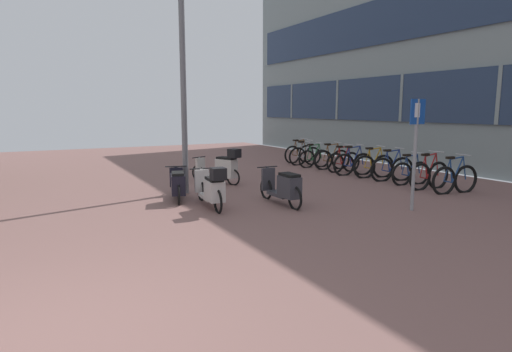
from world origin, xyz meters
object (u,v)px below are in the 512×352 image
at_px(bicycle_rack_05, 353,164).
at_px(bicycle_rack_07, 332,159).
at_px(bicycle_rack_04, 374,166).
at_px(bicycle_rack_03, 392,169).
at_px(bicycle_rack_02, 411,173).
at_px(bicycle_rack_09, 305,156).
at_px(scooter_far, 284,187).
at_px(parking_sign, 416,142).
at_px(bicycle_rack_06, 343,162).
at_px(bicycle_rack_00, 455,179).
at_px(bicycle_rack_01, 429,176).
at_px(bicycle_rack_08, 314,158).
at_px(lamp_post, 183,66).
at_px(bicycle_rack_10, 299,154).
at_px(scooter_extra, 212,188).
at_px(scooter_mid, 178,185).
at_px(scooter_near, 222,168).

distance_m(bicycle_rack_05, bicycle_rack_07, 1.41).
bearing_deg(bicycle_rack_04, bicycle_rack_03, -86.88).
height_order(bicycle_rack_02, bicycle_rack_09, bicycle_rack_09).
height_order(scooter_far, parking_sign, parking_sign).
bearing_deg(bicycle_rack_06, bicycle_rack_09, 92.52).
relative_size(bicycle_rack_00, bicycle_rack_04, 1.05).
height_order(bicycle_rack_01, bicycle_rack_07, bicycle_rack_01).
height_order(bicycle_rack_00, bicycle_rack_07, bicycle_rack_00).
bearing_deg(parking_sign, bicycle_rack_08, 71.64).
bearing_deg(lamp_post, bicycle_rack_02, -17.17).
bearing_deg(bicycle_rack_01, bicycle_rack_06, 89.48).
relative_size(bicycle_rack_00, bicycle_rack_06, 1.07).
distance_m(bicycle_rack_06, bicycle_rack_10, 2.78).
distance_m(bicycle_rack_07, bicycle_rack_08, 0.74).
relative_size(bicycle_rack_03, bicycle_rack_08, 1.07).
xyz_separation_m(bicycle_rack_00, bicycle_rack_06, (-0.06, 4.16, -0.02)).
bearing_deg(scooter_extra, bicycle_rack_02, 0.55).
distance_m(bicycle_rack_02, bicycle_rack_08, 4.17).
height_order(bicycle_rack_03, scooter_mid, bicycle_rack_03).
xyz_separation_m(scooter_mid, parking_sign, (3.96, -3.21, 1.04)).
distance_m(bicycle_rack_00, scooter_near, 6.02).
distance_m(bicycle_rack_01, parking_sign, 2.88).
xyz_separation_m(bicycle_rack_04, bicycle_rack_07, (0.04, 2.08, -0.01)).
height_order(scooter_extra, parking_sign, parking_sign).
relative_size(bicycle_rack_10, scooter_far, 0.78).
distance_m(bicycle_rack_05, bicycle_rack_08, 2.08).
bearing_deg(bicycle_rack_02, scooter_near, 149.90).
height_order(bicycle_rack_05, parking_sign, parking_sign).
bearing_deg(scooter_extra, scooter_mid, 109.26).
distance_m(bicycle_rack_10, lamp_post, 7.50).
relative_size(bicycle_rack_09, scooter_near, 0.79).
bearing_deg(bicycle_rack_02, bicycle_rack_09, 91.87).
distance_m(bicycle_rack_10, scooter_near, 5.42).
relative_size(bicycle_rack_05, scooter_near, 0.82).
xyz_separation_m(bicycle_rack_01, bicycle_rack_03, (0.10, 1.39, -0.01)).
relative_size(bicycle_rack_00, scooter_far, 0.81).
bearing_deg(bicycle_rack_08, bicycle_rack_05, -89.73).
bearing_deg(bicycle_rack_06, bicycle_rack_01, -90.52).
xyz_separation_m(bicycle_rack_09, scooter_near, (-4.35, -2.24, 0.11)).
relative_size(bicycle_rack_02, bicycle_rack_05, 0.91).
bearing_deg(scooter_near, bicycle_rack_03, -23.05).
bearing_deg(parking_sign, bicycle_rack_05, 63.58).
bearing_deg(bicycle_rack_09, scooter_far, -128.54).
height_order(bicycle_rack_04, bicycle_rack_09, bicycle_rack_04).
bearing_deg(bicycle_rack_07, bicycle_rack_00, -90.20).
xyz_separation_m(bicycle_rack_03, bicycle_rack_05, (-0.24, 1.39, 0.00)).
height_order(bicycle_rack_04, parking_sign, parking_sign).
xyz_separation_m(bicycle_rack_00, bicycle_rack_07, (0.02, 4.86, -0.01)).
height_order(bicycle_rack_03, bicycle_rack_05, bicycle_rack_05).
bearing_deg(bicycle_rack_02, bicycle_rack_08, 93.33).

